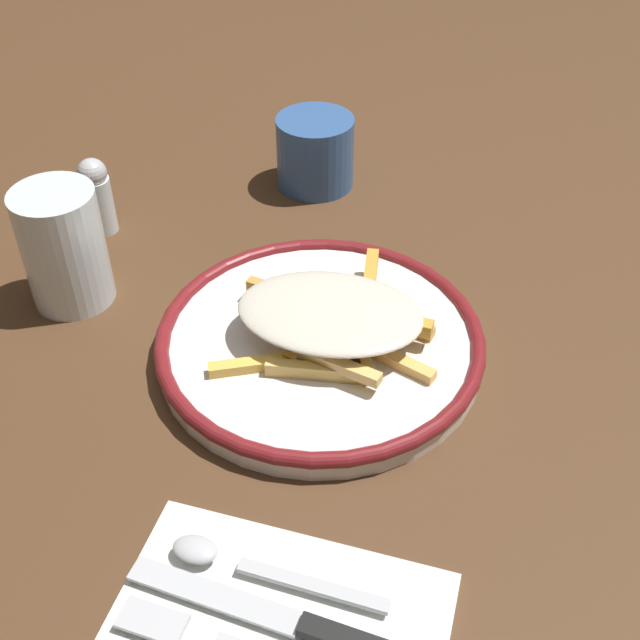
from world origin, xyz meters
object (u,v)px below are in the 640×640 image
object	(u,v)px
spoon	(241,563)
salt_shaker	(97,195)
knife	(306,626)
coffee_mug	(315,151)
fries_heap	(332,318)
napkin	(278,623)
plate	(320,342)
water_glass	(64,247)

from	to	relation	value
spoon	salt_shaker	distance (m)	0.45
salt_shaker	knife	bearing A→B (deg)	-140.08
spoon	coffee_mug	distance (m)	0.51
fries_heap	salt_shaker	distance (m)	0.31
spoon	salt_shaker	xyz separation A→B (m)	(0.36, 0.27, 0.03)
napkin	fries_heap	bearing A→B (deg)	5.79
plate	salt_shaker	size ratio (longest dim) A/B	3.42
knife	plate	bearing A→B (deg)	12.08
fries_heap	salt_shaker	bearing A→B (deg)	65.10
plate	coffee_mug	xyz separation A→B (m)	(0.28, 0.07, 0.03)
plate	spoon	bearing A→B (deg)	-179.59
water_glass	plate	bearing A→B (deg)	-94.79
spoon	water_glass	xyz separation A→B (m)	(0.25, 0.25, 0.04)
plate	coffee_mug	bearing A→B (deg)	15.07
spoon	water_glass	bearing A→B (deg)	45.21
knife	spoon	bearing A→B (deg)	58.98
napkin	knife	distance (m)	0.02
plate	coffee_mug	world-z (taller)	coffee_mug
spoon	coffee_mug	world-z (taller)	coffee_mug
napkin	salt_shaker	world-z (taller)	salt_shaker
knife	coffee_mug	bearing A→B (deg)	13.64
plate	spoon	xyz separation A→B (m)	(-0.23, -0.00, -0.00)
knife	salt_shaker	xyz separation A→B (m)	(0.39, 0.33, 0.03)
fries_heap	water_glass	distance (m)	0.26
fries_heap	coffee_mug	size ratio (longest dim) A/B	1.64
fries_heap	spoon	size ratio (longest dim) A/B	1.22
water_glass	coffee_mug	bearing A→B (deg)	-33.70
plate	knife	size ratio (longest dim) A/B	1.36
knife	water_glass	xyz separation A→B (m)	(0.28, 0.30, 0.05)
napkin	spoon	distance (m)	0.05
napkin	knife	xyz separation A→B (m)	(-0.00, -0.02, 0.01)
water_glass	coffee_mug	world-z (taller)	water_glass
fries_heap	plate	bearing A→B (deg)	94.48
fries_heap	knife	bearing A→B (deg)	-170.18
napkin	knife	world-z (taller)	knife
fries_heap	napkin	distance (m)	0.26
knife	coffee_mug	size ratio (longest dim) A/B	1.86
plate	fries_heap	distance (m)	0.03
napkin	spoon	bearing A→B (deg)	49.06
napkin	water_glass	bearing A→B (deg)	45.66
spoon	coffee_mug	size ratio (longest dim) A/B	1.35
plate	fries_heap	xyz separation A→B (m)	(0.00, -0.01, 0.03)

